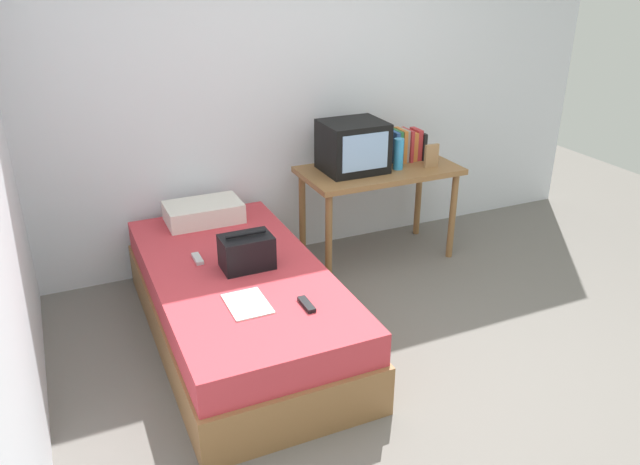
% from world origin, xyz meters
% --- Properties ---
extents(ground_plane, '(8.00, 8.00, 0.00)m').
position_xyz_m(ground_plane, '(0.00, 0.00, 0.00)').
color(ground_plane, slate).
extents(wall_back, '(5.20, 0.10, 2.60)m').
position_xyz_m(wall_back, '(0.00, 2.00, 1.30)').
color(wall_back, silver).
rests_on(wall_back, ground).
extents(bed, '(1.00, 2.00, 0.48)m').
position_xyz_m(bed, '(-0.83, 0.90, 0.24)').
color(bed, olive).
rests_on(bed, ground).
extents(desk, '(1.16, 0.60, 0.72)m').
position_xyz_m(desk, '(0.48, 1.55, 0.63)').
color(desk, olive).
rests_on(desk, ground).
extents(tv, '(0.44, 0.39, 0.36)m').
position_xyz_m(tv, '(0.28, 1.58, 0.90)').
color(tv, black).
rests_on(tv, desk).
extents(water_bottle, '(0.07, 0.07, 0.23)m').
position_xyz_m(water_bottle, '(0.59, 1.47, 0.84)').
color(water_bottle, '#3399DB').
rests_on(water_bottle, desk).
extents(book_row, '(0.26, 0.17, 0.25)m').
position_xyz_m(book_row, '(0.76, 1.64, 0.84)').
color(book_row, '#2D5699').
rests_on(book_row, desk).
extents(picture_frame, '(0.11, 0.02, 0.17)m').
position_xyz_m(picture_frame, '(0.84, 1.41, 0.81)').
color(picture_frame, '#9E754C').
rests_on(picture_frame, desk).
extents(pillow, '(0.51, 0.32, 0.13)m').
position_xyz_m(pillow, '(-0.82, 1.67, 0.55)').
color(pillow, silver).
rests_on(pillow, bed).
extents(handbag, '(0.30, 0.20, 0.22)m').
position_xyz_m(handbag, '(-0.76, 0.89, 0.58)').
color(handbag, black).
rests_on(handbag, bed).
extents(magazine, '(0.21, 0.29, 0.01)m').
position_xyz_m(magazine, '(-0.90, 0.48, 0.48)').
color(magazine, white).
rests_on(magazine, bed).
extents(remote_dark, '(0.04, 0.16, 0.02)m').
position_xyz_m(remote_dark, '(-0.62, 0.34, 0.49)').
color(remote_dark, black).
rests_on(remote_dark, bed).
extents(remote_silver, '(0.04, 0.14, 0.02)m').
position_xyz_m(remote_silver, '(-1.01, 1.10, 0.49)').
color(remote_silver, '#B7B7BC').
rests_on(remote_silver, bed).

